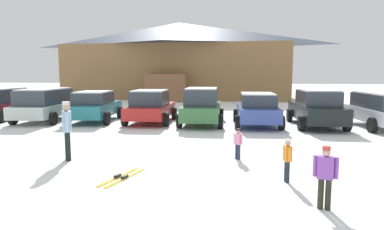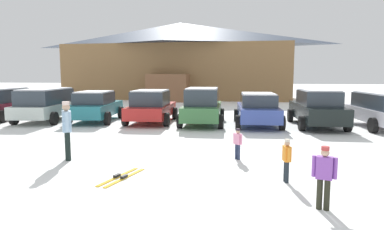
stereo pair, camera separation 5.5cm
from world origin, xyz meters
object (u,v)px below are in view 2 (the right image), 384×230
at_px(parked_maroon_van, 0,103).
at_px(skier_child_in_pink_snowsuit, 238,142).
at_px(pair_of_skis, 121,177).
at_px(parked_red_sedan, 151,106).
at_px(parked_teal_hatchback, 96,106).
at_px(parked_green_coupe, 202,106).
at_px(parked_black_sedan, 317,108).
at_px(ski_lodge, 180,60).
at_px(skier_adult_in_blue_parka, 67,127).
at_px(parked_white_suv, 384,109).
at_px(skier_child_in_purple_jacket, 324,174).
at_px(skier_child_in_orange_jacket, 287,158).
at_px(parked_blue_hatchback, 258,109).
at_px(parked_silver_wagon, 46,104).

distance_m(parked_maroon_van, skier_child_in_pink_snowsuit, 14.52).
relative_size(skier_child_in_pink_snowsuit, pair_of_skis, 0.56).
height_order(parked_red_sedan, pair_of_skis, parked_red_sedan).
xyz_separation_m(parked_teal_hatchback, pair_of_skis, (4.72, -8.98, -0.78)).
xyz_separation_m(parked_green_coupe, parked_black_sedan, (5.34, 0.16, -0.01)).
distance_m(ski_lodge, skier_adult_in_blue_parka, 26.00).
bearing_deg(parked_red_sedan, parked_black_sedan, -0.13).
height_order(parked_teal_hatchback, skier_child_in_pink_snowsuit, parked_teal_hatchback).
distance_m(parked_black_sedan, skier_child_in_pink_snowsuit, 7.65).
height_order(parked_white_suv, skier_child_in_purple_jacket, parked_white_suv).
distance_m(parked_green_coupe, skier_adult_in_blue_parka, 8.01).
relative_size(parked_black_sedan, parked_white_suv, 1.04).
distance_m(parked_red_sedan, skier_child_in_purple_jacket, 11.91).
bearing_deg(skier_child_in_orange_jacket, skier_child_in_purple_jacket, -72.76).
xyz_separation_m(parked_teal_hatchback, skier_child_in_orange_jacket, (8.52, -8.72, -0.24)).
bearing_deg(parked_green_coupe, ski_lodge, 104.15).
xyz_separation_m(parked_white_suv, skier_child_in_orange_jacket, (-5.19, -8.62, -0.31)).
height_order(parked_green_coupe, pair_of_skis, parked_green_coupe).
distance_m(parked_teal_hatchback, skier_adult_in_blue_parka, 8.05).
bearing_deg(skier_adult_in_blue_parka, parked_white_suv, 34.13).
xyz_separation_m(parked_black_sedan, pair_of_skis, (-6.16, -8.99, -0.85)).
distance_m(parked_red_sedan, parked_blue_hatchback, 5.22).
bearing_deg(parked_blue_hatchback, parked_green_coupe, 179.34).
height_order(parked_blue_hatchback, skier_adult_in_blue_parka, skier_adult_in_blue_parka).
height_order(parked_teal_hatchback, parked_white_suv, parked_white_suv).
xyz_separation_m(parked_blue_hatchback, parked_black_sedan, (2.72, 0.19, 0.07)).
xyz_separation_m(parked_maroon_van, skier_adult_in_blue_parka, (8.06, -7.62, 0.05)).
xyz_separation_m(parked_black_sedan, parked_white_suv, (2.84, -0.10, 0.01)).
bearing_deg(parked_maroon_van, ski_lodge, 70.73).
relative_size(parked_black_sedan, skier_adult_in_blue_parka, 2.84).
height_order(parked_green_coupe, skier_child_in_purple_jacket, parked_green_coupe).
bearing_deg(parked_white_suv, parked_maroon_van, 179.69).
distance_m(parked_blue_hatchback, skier_child_in_orange_jacket, 8.54).
relative_size(ski_lodge, pair_of_skis, 13.86).
bearing_deg(pair_of_skis, skier_adult_in_blue_parka, 146.79).
bearing_deg(skier_child_in_orange_jacket, parked_teal_hatchback, 134.33).
distance_m(parked_red_sedan, skier_child_in_pink_snowsuit, 8.14).
distance_m(ski_lodge, skier_child_in_pink_snowsuit, 26.01).
bearing_deg(skier_child_in_pink_snowsuit, parked_black_sedan, 62.83).
height_order(parked_maroon_van, pair_of_skis, parked_maroon_van).
bearing_deg(parked_green_coupe, parked_white_suv, 0.41).
xyz_separation_m(parked_silver_wagon, parked_teal_hatchback, (2.57, 0.27, -0.11)).
height_order(parked_black_sedan, skier_child_in_pink_snowsuit, parked_black_sedan).
bearing_deg(skier_child_in_orange_jacket, pair_of_skis, -176.01).
height_order(parked_teal_hatchback, skier_adult_in_blue_parka, skier_adult_in_blue_parka).
relative_size(parked_teal_hatchback, skier_adult_in_blue_parka, 2.58).
bearing_deg(skier_adult_in_blue_parka, skier_child_in_pink_snowsuit, 9.71).
relative_size(parked_white_suv, skier_adult_in_blue_parka, 2.72).
height_order(parked_silver_wagon, parked_blue_hatchback, parked_silver_wagon).
bearing_deg(parked_silver_wagon, ski_lodge, 79.32).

